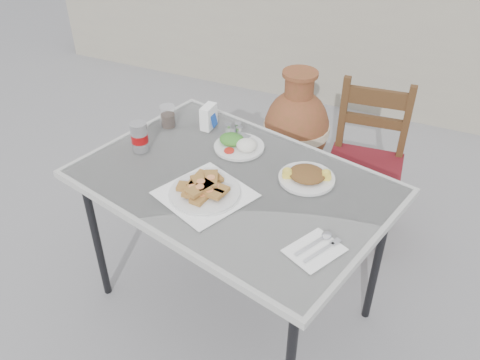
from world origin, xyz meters
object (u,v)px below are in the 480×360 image
at_px(cafe_table, 232,189).
at_px(pide_plate, 205,189).
at_px(chair, 365,163).
at_px(condiment_caddy, 236,134).
at_px(cola_glass, 168,118).
at_px(soda_can, 139,137).
at_px(salad_chopped_plate, 307,176).
at_px(salad_rice_plate, 239,144).
at_px(napkin_holder, 209,117).
at_px(terracotta_urn, 296,129).

relative_size(cafe_table, pide_plate, 3.45).
xyz_separation_m(cafe_table, chair, (0.44, 0.88, -0.28)).
bearing_deg(condiment_caddy, cola_glass, -175.82).
distance_m(soda_can, chair, 1.34).
bearing_deg(cola_glass, cafe_table, -29.83).
relative_size(salad_chopped_plate, chair, 0.27).
bearing_deg(pide_plate, cafe_table, 68.81).
height_order(cafe_table, chair, chair).
bearing_deg(soda_can, salad_rice_plate, 26.57).
height_order(salad_chopped_plate, soda_can, soda_can).
bearing_deg(cafe_table, salad_chopped_plate, 23.53).
distance_m(salad_rice_plate, salad_chopped_plate, 0.40).
relative_size(napkin_holder, terracotta_urn, 0.15).
relative_size(cafe_table, chair, 1.63).
relative_size(salad_rice_plate, cola_glass, 2.14).
height_order(condiment_caddy, terracotta_urn, condiment_caddy).
xyz_separation_m(pide_plate, salad_chopped_plate, (0.36, 0.28, -0.01)).
bearing_deg(napkin_holder, chair, 34.94).
height_order(pide_plate, soda_can, soda_can).
bearing_deg(salad_rice_plate, terracotta_urn, 92.02).
bearing_deg(condiment_caddy, terracotta_urn, 89.36).
xyz_separation_m(salad_rice_plate, chair, (0.52, 0.64, -0.36)).
xyz_separation_m(pide_plate, cola_glass, (-0.44, 0.44, 0.02)).
xyz_separation_m(chair, terracotta_urn, (-0.56, 0.41, -0.12)).
distance_m(salad_rice_plate, cola_glass, 0.42).
bearing_deg(salad_chopped_plate, salad_rice_plate, 163.49).
distance_m(cafe_table, salad_chopped_plate, 0.34).
bearing_deg(cola_glass, condiment_caddy, 4.18).
bearing_deg(napkin_holder, cafe_table, -49.95).
height_order(napkin_holder, chair, napkin_holder).
relative_size(cola_glass, condiment_caddy, 0.83).
distance_m(condiment_caddy, terracotta_urn, 1.09).
xyz_separation_m(condiment_caddy, chair, (0.57, 0.57, -0.37)).
xyz_separation_m(cafe_table, cola_glass, (-0.50, 0.29, 0.11)).
distance_m(cola_glass, terracotta_urn, 1.19).
relative_size(salad_chopped_plate, napkin_holder, 2.05).
relative_size(cafe_table, soda_can, 10.64).
bearing_deg(condiment_caddy, pide_plate, -81.36).
xyz_separation_m(salad_chopped_plate, soda_can, (-0.81, -0.10, 0.05)).
bearing_deg(napkin_holder, salad_rice_plate, -27.49).
relative_size(condiment_caddy, chair, 0.15).
height_order(salad_chopped_plate, condiment_caddy, condiment_caddy).
bearing_deg(terracotta_urn, salad_chopped_plate, -69.93).
height_order(salad_chopped_plate, cola_glass, cola_glass).
relative_size(soda_can, napkin_holder, 1.18).
bearing_deg(condiment_caddy, salad_chopped_plate, -22.80).
height_order(pide_plate, condiment_caddy, condiment_caddy).
height_order(cafe_table, soda_can, soda_can).
xyz_separation_m(salad_rice_plate, soda_can, (-0.42, -0.21, 0.05)).
relative_size(pide_plate, cola_glass, 3.91).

